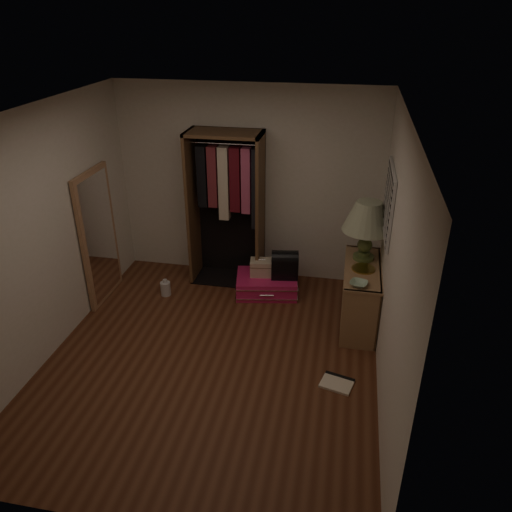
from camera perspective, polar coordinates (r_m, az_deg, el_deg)
name	(u,v)px	position (r m, az deg, el deg)	size (l,w,h in m)	color
ground	(212,358)	(5.55, -5.00, -11.54)	(4.00, 4.00, 0.00)	#512817
room_walls	(215,231)	(4.79, -4.71, 2.84)	(3.52, 4.02, 2.60)	beige
console_bookshelf	(360,292)	(6.03, 11.81, -4.06)	(0.42, 1.12, 0.75)	#966D48
open_wardrobe	(228,196)	(6.51, -3.16, 6.85)	(0.95, 0.50, 2.05)	brown
floor_mirror	(99,237)	(6.50, -17.53, 2.11)	(0.06, 0.80, 1.70)	#A87651
pink_suitcase	(267,284)	(6.61, 1.22, -3.22)	(0.89, 0.71, 0.25)	#D81A5D
train_case	(262,267)	(6.53, 0.70, -1.30)	(0.34, 0.26, 0.23)	#C3B095
black_bag	(285,264)	(6.45, 3.31, -0.89)	(0.37, 0.27, 0.37)	black
table_lamp	(368,218)	(5.81, 12.66, 4.30)	(0.74, 0.74, 0.71)	#4A5C2C
brass_tray	(363,269)	(5.78, 12.17, -1.42)	(0.35, 0.35, 0.02)	#AE9243
ceramic_bowl	(359,284)	(5.44, 11.65, -3.13)	(0.19, 0.19, 0.05)	#9EBE9F
white_jug	(166,288)	(6.67, -10.29, -3.65)	(0.14, 0.14, 0.23)	silver
floor_book	(337,382)	(5.28, 9.29, -14.05)	(0.37, 0.32, 0.03)	#F0E5CA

